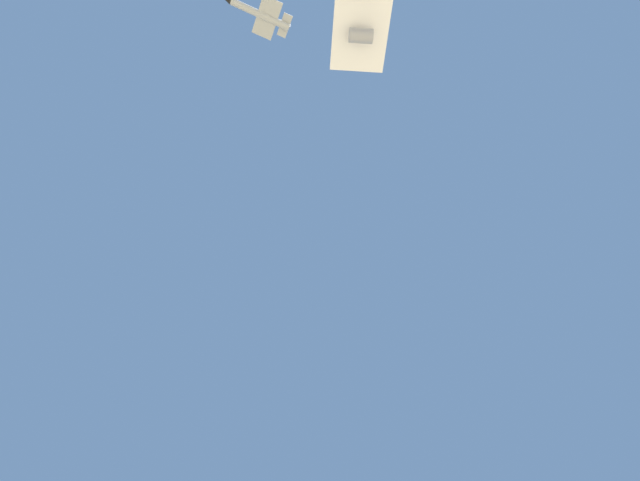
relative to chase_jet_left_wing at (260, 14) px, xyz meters
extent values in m
cylinder|color=gray|center=(-18.42, 11.52, -3.79)|extent=(5.80, 5.42, 3.00)
cylinder|color=#999EA3|center=(-0.08, 0.02, -0.02)|extent=(12.86, 5.30, 1.50)
cube|color=#999EA3|center=(-1.51, 0.47, -0.22)|extent=(6.58, 8.95, 0.24)
cube|color=#999EA3|center=(-5.33, 1.66, 1.93)|extent=(2.35, 0.91, 2.60)
cube|color=#999EA3|center=(-5.33, 1.66, 0.18)|extent=(3.34, 5.18, 0.20)
camera|label=1|loc=(4.86, 25.26, -102.56)|focal=24.50mm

